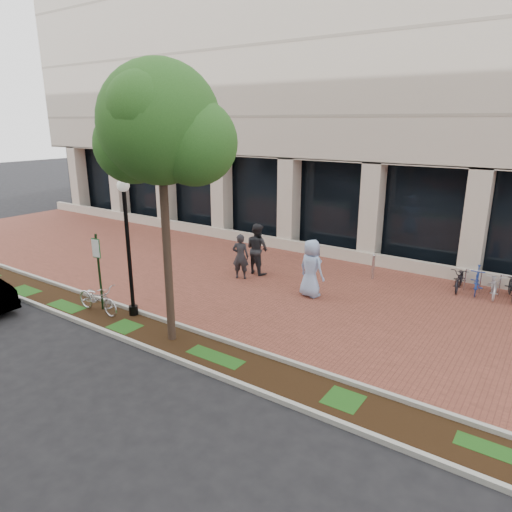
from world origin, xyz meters
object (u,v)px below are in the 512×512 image
Objects in this scene: street_tree at (162,131)px; locked_bicycle at (98,298)px; pedestrian_left at (241,256)px; bollard at (373,266)px; bike_rack_cluster at (503,285)px; pedestrian_right at (311,268)px; lamppost at (128,241)px; pedestrian_mid at (257,249)px; parking_sign at (98,262)px.

locked_bicycle is (-3.22, -0.03, -5.08)m from street_tree.
street_tree reaches higher than pedestrian_left.
bollard is 0.28× the size of bike_rack_cluster.
street_tree reaches higher than locked_bicycle.
pedestrian_right is 6.54m from bike_rack_cluster.
bike_rack_cluster is at bearing -179.88° from pedestrian_left.
lamppost is 4.29× the size of bollard.
pedestrian_mid is 0.57× the size of bike_rack_cluster.
street_tree is at bearing -138.80° from bike_rack_cluster.
pedestrian_left is (1.73, 5.17, 0.40)m from locked_bicycle.
lamppost reaches higher than bike_rack_cluster.
lamppost is at bearing 93.21° from pedestrian_mid.
pedestrian_mid is 8.76m from bike_rack_cluster.
pedestrian_left reaches higher than locked_bicycle.
parking_sign is 1.24× the size of pedestrian_right.
parking_sign is 0.70× the size of bike_rack_cluster.
parking_sign is at bearing -150.48° from bike_rack_cluster.
street_tree is 7.65m from pedestrian_mid.
lamppost reaches higher than pedestrian_right.
parking_sign is 2.54× the size of bollard.
locked_bicycle is (-1.03, -0.51, -1.90)m from lamppost.
bike_rack_cluster is at bearing 41.33° from lamppost.
parking_sign is 13.39m from bike_rack_cluster.
lamppost is at bearing 167.67° from street_tree.
parking_sign is 1.42m from lamppost.
parking_sign is 5.33m from pedestrian_left.
pedestrian_left is 9.20m from bike_rack_cluster.
locked_bicycle is 0.91× the size of pedestrian_mid.
bollard is (2.71, 7.94, -5.06)m from street_tree.
pedestrian_left is 3.08m from pedestrian_right.
pedestrian_right is at bearing 50.13° from lamppost.
locked_bicycle is 0.91× the size of pedestrian_right.
pedestrian_left is at bearing -146.30° from bollard.
bollard is at bearing 45.74° from parking_sign.
bollard reaches higher than bike_rack_cluster.
pedestrian_left is at bearing 63.23° from parking_sign.
pedestrian_mid is (-1.32, 6.00, -4.55)m from street_tree.
street_tree is 3.99× the size of locked_bicycle.
lamppost is 1.19× the size of bike_rack_cluster.
pedestrian_right is 2.05× the size of bollard.
locked_bicycle is 5.47m from pedestrian_left.
lamppost is 2.10× the size of pedestrian_right.
parking_sign is 0.34× the size of street_tree.
lamppost is 9.12m from bollard.
bollard is at bearing 56.67° from lamppost.
locked_bicycle is 1.86× the size of bollard.
lamppost is 4.95m from pedestrian_left.
pedestrian_left is 0.87× the size of pedestrian_mid.
locked_bicycle is at bearing 84.74° from pedestrian_mid.
pedestrian_mid is at bearing 102.36° from street_tree.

